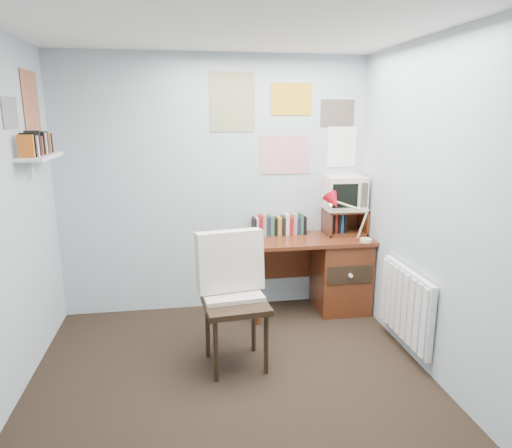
{
  "coord_description": "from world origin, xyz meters",
  "views": [
    {
      "loc": [
        -0.32,
        -2.69,
        1.94
      ],
      "look_at": [
        0.28,
        0.94,
        1.05
      ],
      "focal_mm": 32.0,
      "sensor_mm": 36.0,
      "label": 1
    }
  ],
  "objects": [
    {
      "name": "ground",
      "position": [
        0.0,
        0.0,
        0.0
      ],
      "size": [
        3.5,
        3.5,
        0.0
      ],
      "primitive_type": "plane",
      "color": "black",
      "rests_on": "ground"
    },
    {
      "name": "desk",
      "position": [
        1.17,
        1.48,
        0.41
      ],
      "size": [
        1.2,
        0.55,
        0.76
      ],
      "color": "#592714",
      "rests_on": "ground"
    },
    {
      "name": "desk_chair",
      "position": [
        0.05,
        0.56,
        0.51
      ],
      "size": [
        0.57,
        0.55,
        1.02
      ],
      "primitive_type": "cube",
      "rotation": [
        0.0,
        0.0,
        0.11
      ],
      "color": "black",
      "rests_on": "ground"
    },
    {
      "name": "crt_tv",
      "position": [
        1.27,
        1.61,
        1.19
      ],
      "size": [
        0.39,
        0.36,
        0.36
      ],
      "primitive_type": "cube",
      "rotation": [
        0.0,
        0.0,
        -0.02
      ],
      "color": "beige",
      "rests_on": "tv_riser"
    },
    {
      "name": "posters_back",
      "position": [
        0.7,
        1.74,
        1.85
      ],
      "size": [
        1.2,
        0.01,
        0.9
      ],
      "primitive_type": "cube",
      "color": "white",
      "rests_on": "back_wall"
    },
    {
      "name": "radiator",
      "position": [
        1.46,
        0.55,
        0.42
      ],
      "size": [
        0.09,
        0.8,
        0.6
      ],
      "primitive_type": "cube",
      "color": "white",
      "rests_on": "right_wall"
    },
    {
      "name": "book_row",
      "position": [
        0.66,
        1.66,
        0.87
      ],
      "size": [
        0.6,
        0.14,
        0.22
      ],
      "primitive_type": "cube",
      "color": "#592714",
      "rests_on": "desk"
    },
    {
      "name": "right_wall",
      "position": [
        1.5,
        0.0,
        1.25
      ],
      "size": [
        0.02,
        3.5,
        2.5
      ],
      "primitive_type": "cube",
      "color": "#A8B8C0",
      "rests_on": "ground"
    },
    {
      "name": "posters_left",
      "position": [
        -1.49,
        1.1,
        2.0
      ],
      "size": [
        0.01,
        0.7,
        0.6
      ],
      "primitive_type": "cube",
      "color": "white",
      "rests_on": "left_wall"
    },
    {
      "name": "wall_shelf",
      "position": [
        -1.4,
        1.1,
        1.62
      ],
      "size": [
        0.2,
        0.62,
        0.24
      ],
      "primitive_type": "cube",
      "color": "white",
      "rests_on": "left_wall"
    },
    {
      "name": "tv_riser",
      "position": [
        1.29,
        1.59,
        0.89
      ],
      "size": [
        0.4,
        0.3,
        0.25
      ],
      "primitive_type": "cube",
      "color": "#592714",
      "rests_on": "desk"
    },
    {
      "name": "back_wall",
      "position": [
        0.0,
        1.75,
        1.25
      ],
      "size": [
        3.0,
        0.02,
        2.5
      ],
      "primitive_type": "cube",
      "color": "#A8B8C0",
      "rests_on": "ground"
    },
    {
      "name": "ceiling",
      "position": [
        0.0,
        0.0,
        2.5
      ],
      "size": [
        3.0,
        3.5,
        0.02
      ],
      "primitive_type": "cube",
      "color": "white",
      "rests_on": "back_wall"
    },
    {
      "name": "desk_lamp",
      "position": [
        1.38,
        1.26,
        0.97
      ],
      "size": [
        0.31,
        0.27,
        0.41
      ],
      "primitive_type": "cube",
      "rotation": [
        0.0,
        0.0,
        -0.07
      ],
      "color": "red",
      "rests_on": "desk"
    }
  ]
}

